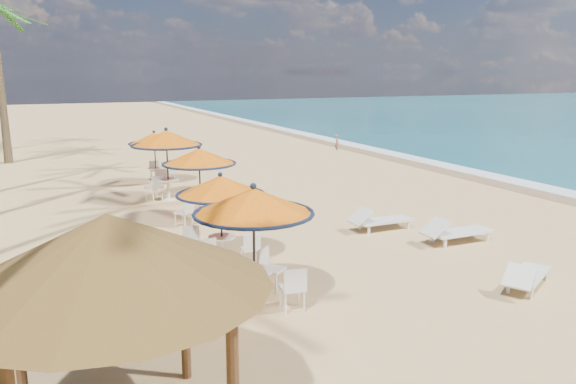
# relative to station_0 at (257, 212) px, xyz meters

# --- Properties ---
(ground) EXTENTS (160.00, 160.00, 0.00)m
(ground) POSITION_rel_station_0_xyz_m (5.34, -0.32, -1.89)
(ground) COLOR tan
(ground) RESTS_ON ground
(foam_strip) EXTENTS (1.20, 140.00, 0.04)m
(foam_strip) POSITION_rel_station_0_xyz_m (14.64, 9.68, -1.89)
(foam_strip) COLOR white
(foam_strip) RESTS_ON ground
(wetsand_band) EXTENTS (1.40, 140.00, 0.02)m
(wetsand_band) POSITION_rel_station_0_xyz_m (13.74, 9.68, -1.89)
(wetsand_band) COLOR olive
(wetsand_band) RESTS_ON ground
(station_0) EXTENTS (2.38, 2.38, 2.49)m
(station_0) POSITION_rel_station_0_xyz_m (0.00, 0.00, 0.00)
(station_0) COLOR black
(station_0) RESTS_ON ground
(station_1) EXTENTS (2.15, 2.15, 2.24)m
(station_1) POSITION_rel_station_0_xyz_m (0.09, 2.71, -0.26)
(station_1) COLOR black
(station_1) RESTS_ON ground
(station_2) EXTENTS (2.28, 2.28, 2.38)m
(station_2) POSITION_rel_station_0_xyz_m (0.74, 6.78, -0.16)
(station_2) COLOR black
(station_2) RESTS_ON ground
(station_3) EXTENTS (2.54, 2.54, 2.65)m
(station_3) POSITION_rel_station_0_xyz_m (0.42, 10.14, 0.12)
(station_3) COLOR black
(station_3) RESTS_ON ground
(station_4) EXTENTS (2.13, 2.13, 2.22)m
(station_4) POSITION_rel_station_0_xyz_m (0.71, 13.48, -0.20)
(station_4) COLOR black
(station_4) RESTS_ON ground
(lounger_near) EXTENTS (1.89, 1.40, 0.66)m
(lounger_near) POSITION_rel_station_0_xyz_m (5.51, -1.65, -1.59)
(lounger_near) COLOR silver
(lounger_near) RESTS_ON ground
(lounger_mid) EXTENTS (2.06, 0.67, 0.74)m
(lounger_mid) POSITION_rel_station_0_xyz_m (6.36, 1.60, -1.55)
(lounger_mid) COLOR silver
(lounger_mid) RESTS_ON ground
(lounger_far) EXTENTS (1.97, 0.62, 0.71)m
(lounger_far) POSITION_rel_station_0_xyz_m (5.19, 3.53, -1.57)
(lounger_far) COLOR silver
(lounger_far) RESTS_ON ground
(palapa) EXTENTS (3.88, 3.88, 2.96)m
(palapa) POSITION_rel_station_0_xyz_m (-3.13, -3.27, 0.59)
(palapa) COLOR brown
(palapa) RESTS_ON ground
(person) EXTENTS (0.32, 0.41, 0.98)m
(person) POSITION_rel_station_0_xyz_m (12.52, 19.15, -1.40)
(person) COLOR #8E5C48
(person) RESTS_ON ground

